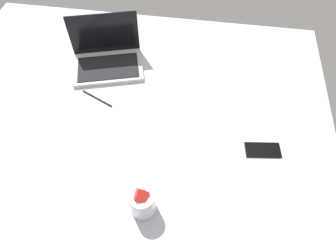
# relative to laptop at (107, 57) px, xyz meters

# --- Properties ---
(bed_mattress) EXTENTS (1.80, 1.40, 0.18)m
(bed_mattress) POSITION_rel_laptop_xyz_m (0.15, -0.27, -0.13)
(bed_mattress) COLOR #B7BCC6
(bed_mattress) RESTS_ON ground
(laptop) EXTENTS (0.38, 0.31, 0.23)m
(laptop) POSITION_rel_laptop_xyz_m (0.00, 0.00, 0.00)
(laptop) COLOR #B7BABC
(laptop) RESTS_ON bed_mattress
(snack_cup) EXTENTS (0.09, 0.09, 0.14)m
(snack_cup) POSITION_rel_laptop_xyz_m (0.32, -0.70, 0.01)
(snack_cup) COLOR silver
(snack_cup) RESTS_ON bed_mattress
(cell_phone) EXTENTS (0.15, 0.09, 0.01)m
(cell_phone) POSITION_rel_laptop_xyz_m (0.74, -0.40, -0.04)
(cell_phone) COLOR black
(cell_phone) RESTS_ON bed_mattress
(charger_cable) EXTENTS (0.16, 0.08, 0.01)m
(charger_cable) POSITION_rel_laptop_xyz_m (0.01, -0.23, -0.04)
(charger_cable) COLOR black
(charger_cable) RESTS_ON bed_mattress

